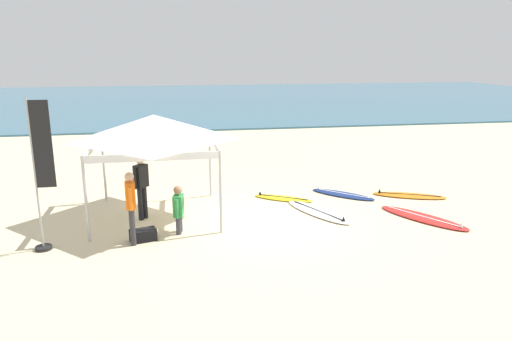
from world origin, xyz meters
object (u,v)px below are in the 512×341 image
surfboard_orange (409,195)px  surfboard_yellow (283,198)px  person_green (178,207)px  banner_flag (41,182)px  surfboard_red (423,218)px  person_orange (131,203)px  canopy_tent (154,128)px  person_black (141,183)px  surfboard_white (318,212)px  surfboard_navy (343,194)px  gear_bag_near_tent (143,235)px

surfboard_orange → surfboard_yellow: (-3.89, 0.41, 0.00)m
person_green → banner_flag: (-2.92, -0.49, 0.92)m
person_green → surfboard_red: bearing=-1.3°
surfboard_yellow → person_orange: 5.07m
canopy_tent → banner_flag: bearing=-141.8°
canopy_tent → person_black: 1.47m
surfboard_white → person_orange: (-4.86, -1.30, 0.95)m
surfboard_navy → banner_flag: banner_flag is taller
surfboard_navy → person_green: person_green is taller
surfboard_orange → person_black: bearing=-175.7°
surfboard_white → person_green: 3.93m
canopy_tent → surfboard_navy: size_ratio=1.74×
person_green → person_black: bearing=128.2°
surfboard_orange → banner_flag: (-9.93, -2.26, 1.54)m
surfboard_white → person_green: (-3.80, -0.80, 0.62)m
person_orange → surfboard_white: bearing=15.0°
surfboard_red → banner_flag: (-9.34, -0.34, 1.54)m
canopy_tent → surfboard_white: 4.97m
surfboard_red → person_green: size_ratio=2.10×
surfboard_red → surfboard_white: bearing=160.0°
gear_bag_near_tent → surfboard_navy: bearing=23.9°
surfboard_navy → surfboard_white: 1.91m
gear_bag_near_tent → surfboard_orange: bearing=15.2°
surfboard_navy → person_green: (-5.04, -2.25, 0.62)m
canopy_tent → gear_bag_near_tent: (-0.31, -1.75, -2.25)m
canopy_tent → person_black: (-0.39, -0.21, -1.40)m
person_green → banner_flag: banner_flag is taller
canopy_tent → person_green: bearing=-68.9°
surfboard_white → person_orange: person_orange is taller
banner_flag → surfboard_red: bearing=2.1°
surfboard_orange → surfboard_navy: size_ratio=1.20×
canopy_tent → surfboard_yellow: bearing=12.2°
person_green → surfboard_white: bearing=11.9°
surfboard_yellow → gear_bag_near_tent: 4.72m
person_black → person_green: 1.54m
surfboard_white → banner_flag: bearing=-169.1°
person_orange → gear_bag_near_tent: bearing=31.8°
canopy_tent → surfboard_white: (4.34, -0.59, -2.35)m
gear_bag_near_tent → person_orange: bearing=-148.2°
surfboard_red → person_orange: (-7.48, -0.35, 0.95)m
surfboard_navy → gear_bag_near_tent: (-5.89, -2.61, 0.10)m
surfboard_orange → gear_bag_near_tent: gear_bag_near_tent is taller
canopy_tent → person_green: canopy_tent is taller
person_green → banner_flag: 3.10m
surfboard_red → banner_flag: bearing=-177.9°
person_green → gear_bag_near_tent: person_green is taller
banner_flag → surfboard_orange: bearing=12.8°
surfboard_orange → surfboard_white: 3.36m
surfboard_white → canopy_tent: bearing=172.3°
surfboard_white → surfboard_yellow: same height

